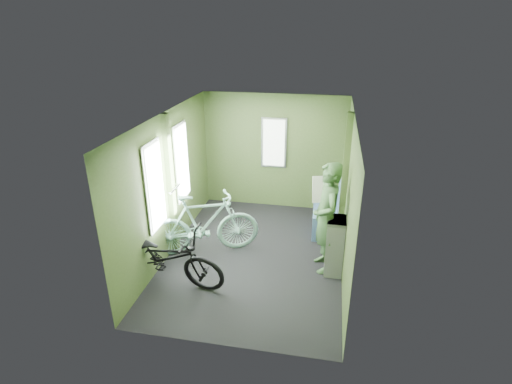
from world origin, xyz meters
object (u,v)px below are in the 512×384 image
bicycle_black (167,284)px  waste_box (335,246)px  passenger (326,218)px  bicycle_mint (206,253)px  bench_seat (328,217)px

bicycle_black → waste_box: size_ratio=2.01×
bicycle_black → passenger: bearing=-60.7°
bicycle_mint → bicycle_black: bearing=140.2°
bicycle_mint → waste_box: bearing=-116.1°
passenger → waste_box: bearing=44.6°
passenger → waste_box: (0.15, -0.09, -0.41)m
bicycle_mint → waste_box: size_ratio=1.99×
bicycle_black → bicycle_mint: 0.97m
bench_seat → passenger: bearing=-93.8°
passenger → waste_box: passenger is taller
passenger → bicycle_mint: bearing=-107.1°
waste_box → bicycle_mint: bearing=175.9°
bicycle_black → bench_seat: size_ratio=1.91×
bicycle_mint → waste_box: 2.14m
waste_box → bench_seat: (-0.11, 1.30, -0.17)m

